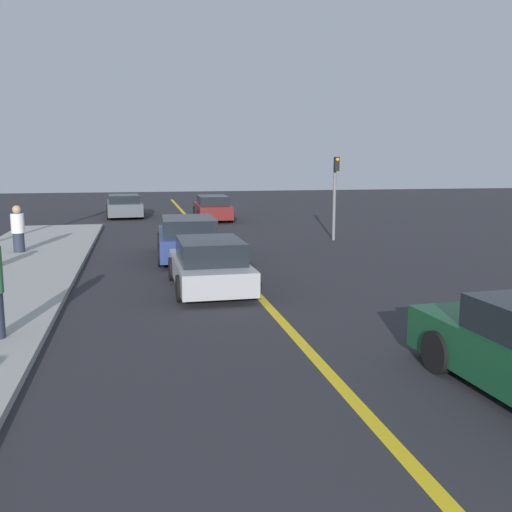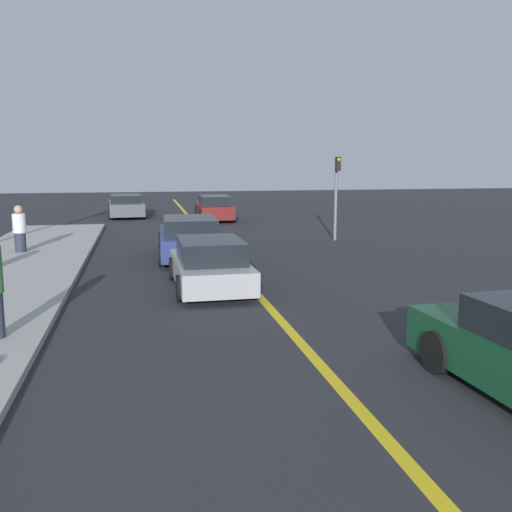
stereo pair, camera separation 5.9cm
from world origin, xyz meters
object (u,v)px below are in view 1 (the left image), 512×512
object	(u,v)px
car_ahead_center	(210,265)
car_parked_left_lot	(212,208)
car_oncoming_far	(124,206)
pedestrian_by_sign	(18,229)
traffic_light	(335,188)
car_far_distant	(188,238)

from	to	relation	value
car_ahead_center	car_parked_left_lot	distance (m)	16.81
car_ahead_center	car_oncoming_far	distance (m)	19.48
car_parked_left_lot	car_oncoming_far	size ratio (longest dim) A/B	1.00
car_ahead_center	car_oncoming_far	world-z (taller)	car_ahead_center
pedestrian_by_sign	car_parked_left_lot	bearing A→B (deg)	52.93
car_ahead_center	car_parked_left_lot	xyz separation A→B (m)	(2.23, 16.66, 0.03)
car_ahead_center	traffic_light	xyz separation A→B (m)	(5.98, 7.75, 1.47)
car_parked_left_lot	pedestrian_by_sign	world-z (taller)	pedestrian_by_sign
car_parked_left_lot	car_ahead_center	bearing A→B (deg)	-96.39
car_ahead_center	pedestrian_by_sign	xyz separation A→B (m)	(-5.64, 6.25, 0.30)
car_far_distant	car_parked_left_lot	world-z (taller)	car_far_distant
car_ahead_center	car_parked_left_lot	size ratio (longest dim) A/B	0.87
car_oncoming_far	car_far_distant	bearing A→B (deg)	-84.01
car_parked_left_lot	car_far_distant	bearing A→B (deg)	-99.83
car_far_distant	car_parked_left_lot	xyz separation A→B (m)	(2.34, 11.98, -0.02)
car_parked_left_lot	traffic_light	xyz separation A→B (m)	(3.75, -8.91, 1.44)
pedestrian_by_sign	traffic_light	size ratio (longest dim) A/B	0.47
car_oncoming_far	pedestrian_by_sign	xyz separation A→B (m)	(-3.18, -13.07, 0.28)
car_ahead_center	pedestrian_by_sign	world-z (taller)	pedestrian_by_sign
car_far_distant	traffic_light	distance (m)	6.97
car_far_distant	pedestrian_by_sign	world-z (taller)	pedestrian_by_sign
car_parked_left_lot	traffic_light	distance (m)	9.78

